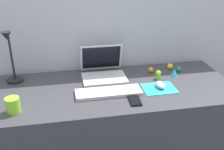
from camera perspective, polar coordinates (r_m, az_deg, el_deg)
back_wall at (r=2.10m, az=-1.37°, el=0.54°), size 2.77×0.05×1.37m
desk at (r=1.95m, az=0.56°, el=-12.35°), size 1.57×0.65×0.74m
laptop at (r=1.89m, az=-1.94°, el=1.35°), size 0.30×0.27×0.21m
keyboard at (r=1.67m, az=-0.72°, el=-3.66°), size 0.41×0.13×0.02m
mousepad at (r=1.76m, az=9.91°, el=-2.80°), size 0.21×0.17×0.00m
mouse at (r=1.76m, az=10.19°, el=-2.07°), size 0.06×0.10×0.03m
cell_phone at (r=1.60m, az=4.78°, el=-5.32°), size 0.07×0.13×0.01m
desk_lamp at (r=1.86m, az=-20.56°, el=3.22°), size 0.11×0.14×0.36m
coffee_mug at (r=1.57m, az=-20.23°, el=-5.98°), size 0.08×0.08×0.09m
toy_figurine_yellow at (r=2.05m, az=12.19°, el=1.78°), size 0.04×0.04×0.05m
toy_figurine_teal at (r=2.03m, az=14.03°, el=1.20°), size 0.03×0.03×0.04m
toy_figurine_orange at (r=1.97m, az=8.24°, el=1.08°), size 0.04×0.04×0.04m
toy_figurine_cyan at (r=1.95m, az=12.99°, el=0.51°), size 0.05×0.05×0.05m
toy_figurine_lime at (r=1.88m, az=9.75°, el=0.11°), size 0.04×0.04×0.06m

